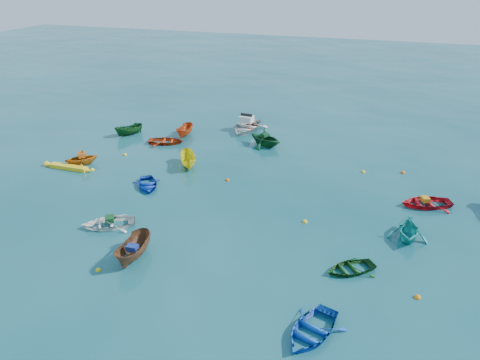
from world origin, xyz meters
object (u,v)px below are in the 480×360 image
(dinghy_blue_sw, at_px, (148,187))
(dinghy_white_near, at_px, (109,226))
(motorboat_white, at_px, (246,130))
(dinghy_blue_se, at_px, (311,334))
(kayak_yellow, at_px, (69,169))

(dinghy_blue_sw, relative_size, dinghy_white_near, 0.90)
(dinghy_blue_sw, relative_size, motorboat_white, 0.62)
(dinghy_blue_sw, height_order, dinghy_blue_se, dinghy_blue_se)
(dinghy_blue_se, bearing_deg, dinghy_white_near, 176.27)
(dinghy_white_near, height_order, kayak_yellow, dinghy_white_near)
(dinghy_blue_sw, xyz_separation_m, motorboat_white, (2.74, 14.14, 0.00))
(kayak_yellow, bearing_deg, dinghy_white_near, -129.71)
(dinghy_white_near, xyz_separation_m, kayak_yellow, (-7.85, 6.46, 0.00))
(kayak_yellow, relative_size, motorboat_white, 0.85)
(dinghy_white_near, relative_size, motorboat_white, 0.68)
(dinghy_blue_se, height_order, motorboat_white, motorboat_white)
(dinghy_white_near, distance_m, motorboat_white, 19.89)
(kayak_yellow, bearing_deg, dinghy_blue_sw, -96.73)
(dinghy_white_near, height_order, motorboat_white, motorboat_white)
(dinghy_blue_sw, bearing_deg, dinghy_blue_se, -71.73)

